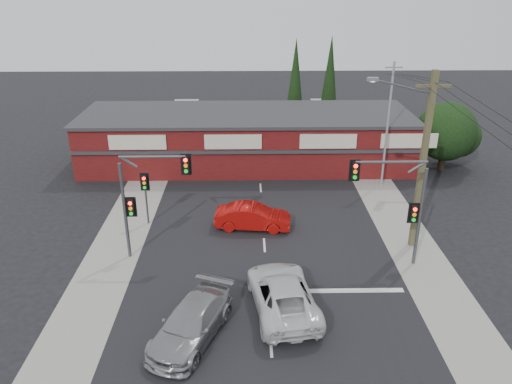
{
  "coord_description": "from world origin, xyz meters",
  "views": [
    {
      "loc": [
        -0.92,
        -22.05,
        14.36
      ],
      "look_at": [
        -0.49,
        3.0,
        3.41
      ],
      "focal_mm": 35.0,
      "sensor_mm": 36.0,
      "label": 1
    }
  ],
  "objects_px": {
    "white_suv": "(283,294)",
    "shop_building": "(247,138)",
    "red_sedan": "(253,217)",
    "silver_suv": "(191,323)",
    "utility_pole": "(421,157)"
  },
  "relations": [
    {
      "from": "shop_building",
      "to": "utility_pole",
      "type": "xyz_separation_m",
      "value": [
        9.36,
        -14.0,
        3.26
      ]
    },
    {
      "from": "white_suv",
      "to": "shop_building",
      "type": "relative_size",
      "value": 0.21
    },
    {
      "from": "red_sedan",
      "to": "white_suv",
      "type": "bearing_deg",
      "value": -164.66
    },
    {
      "from": "white_suv",
      "to": "shop_building",
      "type": "distance_m",
      "value": 19.93
    },
    {
      "from": "shop_building",
      "to": "utility_pole",
      "type": "height_order",
      "value": "utility_pole"
    },
    {
      "from": "white_suv",
      "to": "utility_pole",
      "type": "xyz_separation_m",
      "value": [
        7.72,
        5.83,
        4.58
      ]
    },
    {
      "from": "utility_pole",
      "to": "silver_suv",
      "type": "bearing_deg",
      "value": -146.42
    },
    {
      "from": "shop_building",
      "to": "red_sedan",
      "type": "bearing_deg",
      "value": -88.28
    },
    {
      "from": "utility_pole",
      "to": "shop_building",
      "type": "bearing_deg",
      "value": 123.76
    },
    {
      "from": "shop_building",
      "to": "utility_pole",
      "type": "relative_size",
      "value": 2.73
    },
    {
      "from": "silver_suv",
      "to": "shop_building",
      "type": "height_order",
      "value": "shop_building"
    },
    {
      "from": "red_sedan",
      "to": "shop_building",
      "type": "relative_size",
      "value": 0.17
    },
    {
      "from": "red_sedan",
      "to": "silver_suv",
      "type": "bearing_deg",
      "value": 171.14
    },
    {
      "from": "white_suv",
      "to": "red_sedan",
      "type": "relative_size",
      "value": 1.28
    },
    {
      "from": "utility_pole",
      "to": "red_sedan",
      "type": "bearing_deg",
      "value": 165.77
    }
  ]
}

